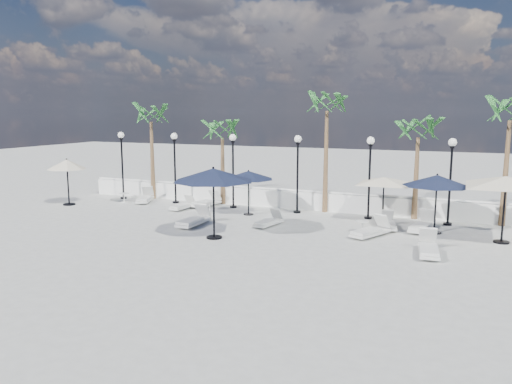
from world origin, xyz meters
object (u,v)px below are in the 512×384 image
at_px(lounger_4, 194,220).
at_px(parasol_cream_small, 67,165).
at_px(lounger_6, 371,231).
at_px(lounger_7, 389,224).
at_px(lounger_8, 429,248).
at_px(parasol_navy_right, 437,181).
at_px(lounger_1, 145,198).
at_px(parasol_cream_sq_b, 506,177).
at_px(lounger_5, 422,225).
at_px(lounger_3, 206,202).
at_px(parasol_navy_mid, 248,175).
at_px(parasol_navy_left, 213,175).
at_px(lounger_0, 183,205).
at_px(lounger_2, 268,221).
at_px(parasol_cream_sq_a, 384,177).

height_order(lounger_4, parasol_cream_small, parasol_cream_small).
distance_m(lounger_6, lounger_7, 1.77).
bearing_deg(lounger_8, parasol_navy_right, 83.31).
bearing_deg(lounger_1, parasol_navy_right, -27.65).
distance_m(parasol_cream_sq_b, parasol_cream_small, 21.02).
height_order(lounger_6, parasol_cream_sq_b, parasol_cream_sq_b).
distance_m(lounger_1, parasol_navy_right, 15.40).
relative_size(lounger_5, parasol_cream_small, 0.84).
height_order(lounger_1, lounger_3, same).
bearing_deg(lounger_3, parasol_cream_small, -150.42).
bearing_deg(lounger_8, parasol_navy_mid, 148.60).
height_order(lounger_6, lounger_7, lounger_6).
bearing_deg(lounger_3, parasol_navy_left, -48.46).
relative_size(lounger_5, parasol_navy_mid, 0.86).
relative_size(lounger_4, lounger_7, 1.16).
distance_m(lounger_0, lounger_5, 11.75).
xyz_separation_m(lounger_4, parasol_navy_mid, (1.27, 3.11, 1.67)).
height_order(lounger_3, parasol_navy_right, parasol_navy_right).
distance_m(lounger_4, lounger_8, 9.90).
distance_m(lounger_5, lounger_7, 1.38).
xyz_separation_m(lounger_4, lounger_8, (9.86, -0.82, -0.01)).
relative_size(lounger_5, parasol_navy_right, 0.76).
relative_size(lounger_8, parasol_cream_sq_b, 0.37).
height_order(lounger_1, lounger_5, lounger_5).
height_order(lounger_5, parasol_navy_right, parasol_navy_right).
relative_size(parasol_navy_right, parasol_cream_sq_b, 0.50).
height_order(parasol_navy_left, parasol_cream_small, parasol_navy_left).
height_order(parasol_navy_mid, parasol_navy_right, parasol_navy_right).
height_order(lounger_0, lounger_2, lounger_2).
xyz_separation_m(parasol_navy_left, parasol_cream_small, (-10.53, 3.34, -0.36)).
relative_size(parasol_cream_sq_a, parasol_cream_small, 1.77).
distance_m(lounger_1, lounger_8, 15.96).
height_order(lounger_3, lounger_6, lounger_6).
xyz_separation_m(lounger_8, parasol_cream_sq_b, (2.46, 2.82, 2.31)).
relative_size(parasol_navy_right, parasol_cream_small, 1.10).
height_order(lounger_1, lounger_8, lounger_8).
distance_m(lounger_2, parasol_cream_small, 11.92).
relative_size(lounger_7, parasol_cream_small, 0.71).
bearing_deg(lounger_3, parasol_cream_sq_a, 10.39).
distance_m(lounger_6, parasol_navy_right, 3.42).
bearing_deg(lounger_5, lounger_6, -125.59).
distance_m(lounger_1, parasol_cream_sq_a, 13.01).
bearing_deg(lounger_8, lounger_4, 168.41).
relative_size(parasol_cream_sq_a, parasol_cream_sq_b, 0.81).
bearing_deg(parasol_navy_mid, lounger_4, -112.24).
distance_m(lounger_1, parasol_cream_sq_b, 17.94).
relative_size(lounger_6, parasol_cream_sq_b, 0.38).
relative_size(lounger_0, lounger_2, 0.97).
xyz_separation_m(lounger_1, lounger_6, (12.89, -2.93, 0.01)).
relative_size(lounger_8, parasol_navy_left, 0.64).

